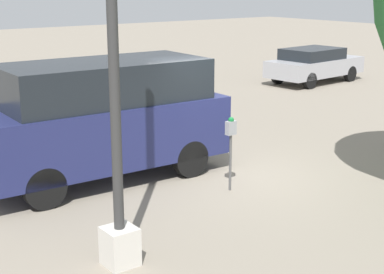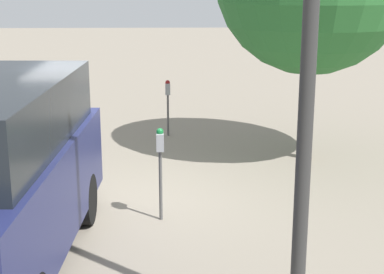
{
  "view_description": "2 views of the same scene",
  "coord_description": "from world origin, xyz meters",
  "px_view_note": "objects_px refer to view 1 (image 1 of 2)",
  "views": [
    {
      "loc": [
        7.5,
        8.62,
        3.85
      ],
      "look_at": [
        1.29,
        0.35,
        1.11
      ],
      "focal_mm": 55.0,
      "sensor_mm": 36.0,
      "label": 1
    },
    {
      "loc": [
        8.91,
        0.8,
        3.46
      ],
      "look_at": [
        0.21,
        1.09,
        1.19
      ],
      "focal_mm": 55.0,
      "sensor_mm": 36.0,
      "label": 2
    }
  ],
  "objects_px": {
    "lamp_post": "(116,132)",
    "car_distant": "(314,64)",
    "parking_meter_near": "(231,137)",
    "parked_van": "(102,117)"
  },
  "relations": [
    {
      "from": "car_distant",
      "to": "parked_van",
      "type": "bearing_deg",
      "value": -160.69
    },
    {
      "from": "car_distant",
      "to": "parking_meter_near",
      "type": "bearing_deg",
      "value": -149.48
    },
    {
      "from": "parking_meter_near",
      "to": "parked_van",
      "type": "bearing_deg",
      "value": -55.02
    },
    {
      "from": "lamp_post",
      "to": "car_distant",
      "type": "height_order",
      "value": "lamp_post"
    },
    {
      "from": "parked_van",
      "to": "car_distant",
      "type": "distance_m",
      "value": 13.32
    },
    {
      "from": "parked_van",
      "to": "parking_meter_near",
      "type": "bearing_deg",
      "value": 129.72
    },
    {
      "from": "parked_van",
      "to": "car_distant",
      "type": "bearing_deg",
      "value": -154.27
    },
    {
      "from": "parking_meter_near",
      "to": "lamp_post",
      "type": "xyz_separation_m",
      "value": [
        3.21,
        1.39,
        0.86
      ]
    },
    {
      "from": "lamp_post",
      "to": "parked_van",
      "type": "height_order",
      "value": "lamp_post"
    },
    {
      "from": "parking_meter_near",
      "to": "car_distant",
      "type": "height_order",
      "value": "parking_meter_near"
    }
  ]
}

